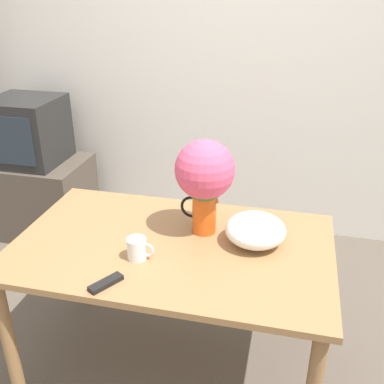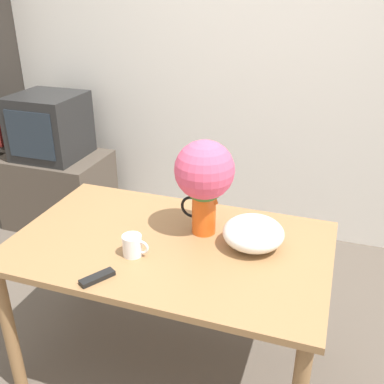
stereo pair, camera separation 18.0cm
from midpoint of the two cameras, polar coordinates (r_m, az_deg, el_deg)
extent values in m
cube|color=silver|center=(3.28, 10.02, 16.16)|extent=(8.00, 0.05, 2.60)
cube|color=olive|center=(2.03, -0.31, -6.84)|extent=(1.42, 0.87, 0.03)
cylinder|color=olive|center=(2.27, -20.03, -16.31)|extent=(0.06, 0.06, 0.71)
cylinder|color=olive|center=(2.75, -10.56, -6.92)|extent=(0.06, 0.06, 0.71)
cylinder|color=olive|center=(2.47, 17.43, -11.98)|extent=(0.06, 0.06, 0.71)
cylinder|color=#E05619|center=(2.06, 4.03, -2.47)|extent=(0.11, 0.11, 0.22)
cone|color=#E05619|center=(2.01, 5.38, -0.75)|extent=(0.04, 0.04, 0.05)
torus|color=black|center=(2.07, 2.49, -1.97)|extent=(0.11, 0.01, 0.11)
sphere|color=#3D7033|center=(1.99, 4.17, 1.50)|extent=(0.20, 0.20, 0.20)
sphere|color=#DB4C70|center=(1.97, 4.21, 2.75)|extent=(0.27, 0.27, 0.27)
cylinder|color=white|center=(1.92, -4.94, -6.84)|extent=(0.08, 0.08, 0.09)
torus|color=white|center=(1.91, -3.73, -7.08)|extent=(0.06, 0.01, 0.06)
ellipsoid|color=white|center=(2.00, 10.37, -5.21)|extent=(0.27, 0.27, 0.13)
cube|color=black|center=(1.81, -9.14, -10.77)|extent=(0.11, 0.14, 0.02)
cube|color=#4C4238|center=(3.70, -15.24, 0.26)|extent=(0.77, 0.54, 0.58)
cube|color=black|center=(3.52, -16.22, 8.03)|extent=(0.48, 0.47, 0.47)
cube|color=#232D38|center=(3.33, -18.50, 6.80)|extent=(0.38, 0.01, 0.34)
cube|color=#2D2823|center=(4.03, -20.71, 10.74)|extent=(0.04, 0.33, 1.79)
cube|color=#2D2823|center=(4.27, -21.53, 11.38)|extent=(0.43, 0.01, 1.79)
cube|color=#2D2823|center=(4.26, -22.00, 5.70)|extent=(0.36, 0.30, 0.03)
cube|color=#B72D28|center=(4.18, -21.51, 6.97)|extent=(0.06, 0.20, 0.19)
camera|label=1|loc=(0.09, -87.47, 1.21)|focal=42.00mm
camera|label=2|loc=(0.09, 92.53, -1.21)|focal=42.00mm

